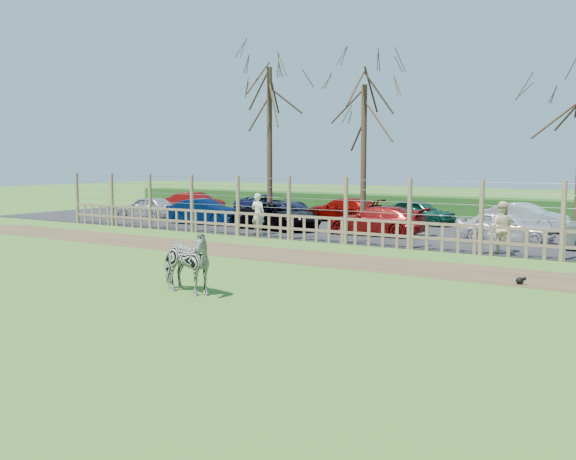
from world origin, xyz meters
The scene contains 21 objects.
ground centered at (0.00, 0.00, 0.00)m, with size 120.00×120.00×0.00m, color #669937.
dirt_strip centered at (0.00, 4.50, 0.01)m, with size 34.00×2.80×0.01m, color brown.
asphalt centered at (0.00, 14.50, 0.02)m, with size 44.00×13.00×0.04m, color #232326.
hedge centered at (0.00, 21.50, 0.55)m, with size 46.00×2.00×1.10m, color #1E4716.
fence centered at (0.00, 8.00, 0.80)m, with size 30.16×0.16×2.50m.
tree_left centered at (-6.50, 12.50, 5.62)m, with size 4.80×4.80×7.88m.
tree_mid centered at (-2.00, 13.50, 4.87)m, with size 4.80×4.80×6.83m.
zebra centered at (0.99, -1.94, 0.75)m, with size 0.81×1.79×1.51m, color gray.
visitor_a centered at (-4.37, 8.53, 0.90)m, with size 0.63×0.41×1.72m, color beige.
visitor_b centered at (5.51, 8.55, 0.90)m, with size 0.84×0.65×1.72m, color beige.
crow centered at (7.31, 3.48, 0.10)m, with size 0.26×0.19×0.21m.
car_0 centered at (-13.58, 11.37, 0.64)m, with size 1.42×3.52×1.20m, color #B5B3B9.
car_1 centered at (-9.19, 10.82, 0.64)m, with size 1.27×3.64×1.20m, color #031442.
car_2 centered at (-4.88, 10.71, 0.64)m, with size 1.99×4.32×1.20m, color black.
car_3 centered at (-0.19, 11.09, 0.64)m, with size 1.68×4.13×1.20m, color maroon.
car_4 centered at (4.94, 11.40, 0.64)m, with size 1.42×3.52×1.20m, color silver.
car_7 centered at (-13.99, 15.69, 0.64)m, with size 1.27×3.64×1.20m, color maroon.
car_8 centered at (-9.01, 16.37, 0.64)m, with size 1.99×4.32×1.20m, color #15163C.
car_9 centered at (-4.20, 15.69, 0.64)m, with size 1.68×4.13×1.20m, color #8B0804.
car_10 centered at (-0.35, 16.16, 0.64)m, with size 1.42×3.52×1.20m, color #114B36.
car_11 centered at (4.57, 16.19, 0.64)m, with size 1.27×3.64×1.20m, color silver.
Camera 1 is at (11.00, -13.01, 3.10)m, focal length 40.00 mm.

